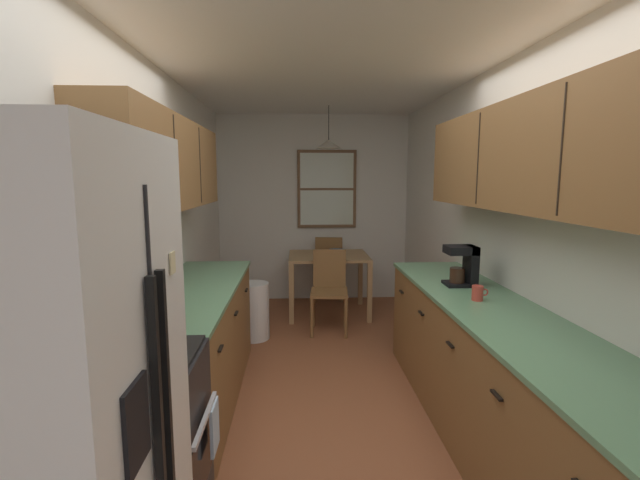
{
  "coord_description": "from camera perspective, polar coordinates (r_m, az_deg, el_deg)",
  "views": [
    {
      "loc": [
        -0.23,
        -2.51,
        1.7
      ],
      "look_at": [
        -0.03,
        1.34,
        1.16
      ],
      "focal_mm": 24.82,
      "sensor_mm": 36.0,
      "label": 1
    }
  ],
  "objects": [
    {
      "name": "storage_canister",
      "position": [
        2.59,
        -20.35,
        -8.09
      ],
      "size": [
        0.11,
        0.11,
        0.21
      ],
      "color": "red",
      "rests_on": "counter_left"
    },
    {
      "name": "counter_left",
      "position": [
        3.53,
        -15.79,
        -13.03
      ],
      "size": [
        0.64,
        2.08,
        0.9
      ],
      "color": "brown",
      "rests_on": "ground"
    },
    {
      "name": "pendant_light",
      "position": [
        5.42,
        1.13,
        12.27
      ],
      "size": [
        0.31,
        0.31,
        0.5
      ],
      "color": "black"
    },
    {
      "name": "wall_back",
      "position": [
        6.18,
        -0.87,
        4.1
      ],
      "size": [
        4.4,
        0.1,
        2.55
      ],
      "primitive_type": "cube",
      "color": "silver",
      "rests_on": "ground"
    },
    {
      "name": "upper_cabinets_left",
      "position": [
        3.29,
        -19.3,
        9.22
      ],
      "size": [
        0.33,
        2.16,
        0.62
      ],
      "color": "brown"
    },
    {
      "name": "table_serving_bowl",
      "position": [
        5.53,
        2.15,
        -1.54
      ],
      "size": [
        0.2,
        0.2,
        0.06
      ],
      "primitive_type": "cylinder",
      "color": "#4C7299",
      "rests_on": "dining_table"
    },
    {
      "name": "upper_cabinets_right",
      "position": [
        2.82,
        26.51,
        9.73
      ],
      "size": [
        0.33,
        2.84,
        0.65
      ],
      "color": "brown"
    },
    {
      "name": "dish_towel",
      "position": [
        2.39,
        -13.43,
        -22.38
      ],
      "size": [
        0.02,
        0.16,
        0.24
      ],
      "primitive_type": "cube",
      "color": "silver"
    },
    {
      "name": "coffee_maker",
      "position": [
        3.47,
        18.09,
        -3.05
      ],
      "size": [
        0.22,
        0.18,
        0.3
      ],
      "color": "black",
      "rests_on": "counter_right"
    },
    {
      "name": "ceiling_slab",
      "position": [
        3.63,
        0.8,
        22.22
      ],
      "size": [
        4.4,
        9.0,
        0.08
      ],
      "primitive_type": "cube",
      "color": "white"
    },
    {
      "name": "wall_right",
      "position": [
        3.87,
        21.11,
        1.19
      ],
      "size": [
        0.1,
        9.0,
        2.55
      ],
      "primitive_type": "cube",
      "color": "silver",
      "rests_on": "ground"
    },
    {
      "name": "dining_table",
      "position": [
        5.51,
        1.09,
        -3.08
      ],
      "size": [
        0.97,
        0.82,
        0.75
      ],
      "color": "#A87F51",
      "rests_on": "ground"
    },
    {
      "name": "trash_bin",
      "position": [
        4.79,
        -8.6,
        -9.03
      ],
      "size": [
        0.34,
        0.34,
        0.6
      ],
      "primitive_type": "cylinder",
      "color": "white",
      "rests_on": "ground"
    },
    {
      "name": "microwave_over_range",
      "position": [
        2.07,
        -28.12,
        5.19
      ],
      "size": [
        0.39,
        0.57,
        0.34
      ],
      "color": "black"
    },
    {
      "name": "back_window",
      "position": [
        6.1,
        0.88,
        6.58
      ],
      "size": [
        0.81,
        0.05,
        1.06
      ],
      "color": "brown"
    },
    {
      "name": "dining_chair_near",
      "position": [
        4.94,
        1.2,
        -6.02
      ],
      "size": [
        0.43,
        0.43,
        0.9
      ],
      "color": "brown",
      "rests_on": "ground"
    },
    {
      "name": "wall_left",
      "position": [
        3.71,
        -20.54,
        0.93
      ],
      "size": [
        0.1,
        9.0,
        2.55
      ],
      "primitive_type": "cube",
      "color": "silver",
      "rests_on": "ground"
    },
    {
      "name": "counter_right",
      "position": [
        3.06,
        21.97,
        -16.65
      ],
      "size": [
        0.64,
        3.16,
        0.9
      ],
      "color": "brown",
      "rests_on": "ground"
    },
    {
      "name": "stove_range",
      "position": [
        2.37,
        -23.36,
        -23.92
      ],
      "size": [
        0.66,
        0.59,
        1.1
      ],
      "color": "black",
      "rests_on": "ground"
    },
    {
      "name": "dining_chair_far",
      "position": [
        6.15,
        1.18,
        -3.21
      ],
      "size": [
        0.45,
        0.45,
        0.9
      ],
      "color": "brown",
      "rests_on": "ground"
    },
    {
      "name": "ground_plane",
      "position": [
        3.91,
        0.72,
        -17.76
      ],
      "size": [
        12.0,
        12.0,
        0.0
      ],
      "primitive_type": "plane",
      "color": "brown"
    },
    {
      "name": "refrigerator",
      "position": [
        1.61,
        -32.4,
        -22.54
      ],
      "size": [
        0.69,
        0.73,
        1.83
      ],
      "color": "white",
      "rests_on": "ground"
    },
    {
      "name": "mug_by_coffeemaker",
      "position": [
        3.1,
        19.67,
        -6.46
      ],
      "size": [
        0.11,
        0.07,
        0.1
      ],
      "color": "#BF3F33",
      "rests_on": "counter_right"
    }
  ]
}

